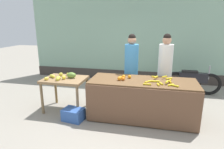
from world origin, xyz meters
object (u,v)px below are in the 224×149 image
vendor_woman_blue_shirt (131,70)px  produce_crate (73,115)px  vendor_woman_white_shirt (165,71)px  produce_sack (104,91)px  parked_motorcycle (192,81)px

vendor_woman_blue_shirt → produce_crate: size_ratio=4.10×
vendor_woman_white_shirt → produce_crate: vendor_woman_white_shirt is taller
produce_sack → produce_crate: bearing=-105.0°
vendor_woman_white_shirt → parked_motorcycle: vendor_woman_white_shirt is taller
vendor_woman_white_shirt → produce_crate: (-1.92, -1.20, -0.79)m
produce_crate → vendor_woman_white_shirt: bearing=32.1°
produce_crate → produce_sack: 1.36m
vendor_woman_white_shirt → parked_motorcycle: bearing=50.9°
vendor_woman_blue_shirt → parked_motorcycle: size_ratio=1.13×
vendor_woman_blue_shirt → parked_motorcycle: (1.69, 1.13, -0.51)m
vendor_woman_white_shirt → parked_motorcycle: (0.87, 1.07, -0.52)m
parked_motorcycle → produce_sack: parked_motorcycle is taller
vendor_woman_white_shirt → produce_sack: bearing=176.3°
vendor_woman_blue_shirt → parked_motorcycle: 2.10m
produce_crate → produce_sack: bearing=75.0°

